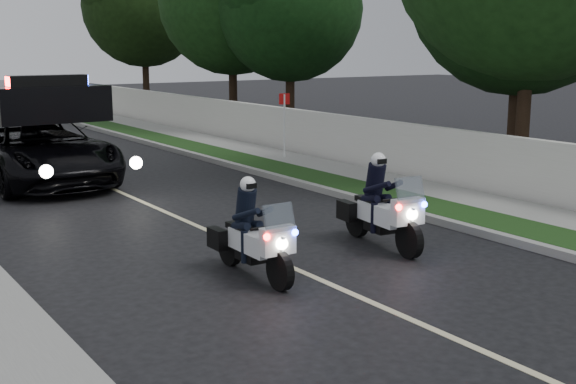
% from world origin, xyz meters
% --- Properties ---
extents(ground, '(120.00, 120.00, 0.00)m').
position_xyz_m(ground, '(0.00, 0.00, 0.00)').
color(ground, black).
rests_on(ground, ground).
extents(curb_right, '(0.20, 60.00, 0.15)m').
position_xyz_m(curb_right, '(4.10, 10.00, 0.07)').
color(curb_right, gray).
rests_on(curb_right, ground).
extents(grass_verge, '(1.20, 60.00, 0.16)m').
position_xyz_m(grass_verge, '(4.80, 10.00, 0.08)').
color(grass_verge, '#193814').
rests_on(grass_verge, ground).
extents(sidewalk_right, '(1.40, 60.00, 0.16)m').
position_xyz_m(sidewalk_right, '(6.10, 10.00, 0.08)').
color(sidewalk_right, gray).
rests_on(sidewalk_right, ground).
extents(property_wall, '(0.22, 60.00, 1.50)m').
position_xyz_m(property_wall, '(7.10, 10.00, 0.75)').
color(property_wall, beige).
rests_on(property_wall, ground).
extents(lane_marking, '(0.12, 50.00, 0.01)m').
position_xyz_m(lane_marking, '(0.00, 10.00, 0.00)').
color(lane_marking, '#BFB78C').
rests_on(lane_marking, ground).
extents(police_moto_left, '(0.67, 1.85, 1.57)m').
position_xyz_m(police_moto_left, '(-0.76, 3.52, 0.00)').
color(police_moto_left, silver).
rests_on(police_moto_left, ground).
extents(police_moto_right, '(0.92, 2.05, 1.68)m').
position_xyz_m(police_moto_right, '(2.04, 3.76, 0.00)').
color(police_moto_right, silver).
rests_on(police_moto_right, ground).
extents(police_suv, '(3.04, 6.29, 3.02)m').
position_xyz_m(police_suv, '(-1.26, 13.46, 0.00)').
color(police_suv, black).
rests_on(police_suv, ground).
extents(sign_post, '(0.43, 0.43, 2.17)m').
position_xyz_m(sign_post, '(6.00, 12.84, 0.00)').
color(sign_post, red).
rests_on(sign_post, ground).
extents(tree_right_a, '(7.55, 7.55, 10.16)m').
position_xyz_m(tree_right_a, '(9.81, 7.28, 0.00)').
color(tree_right_a, black).
rests_on(tree_right_a, ground).
extents(tree_right_b, '(7.66, 7.66, 11.96)m').
position_xyz_m(tree_right_b, '(9.25, 6.56, 0.00)').
color(tree_right_b, '#1C4416').
rests_on(tree_right_b, ground).
extents(tree_right_c, '(5.86, 5.86, 9.61)m').
position_xyz_m(tree_right_c, '(10.33, 18.95, 0.00)').
color(tree_right_c, '#113310').
rests_on(tree_right_c, ground).
extents(tree_right_d, '(7.50, 7.50, 10.44)m').
position_xyz_m(tree_right_d, '(9.56, 22.23, 0.00)').
color(tree_right_d, '#1A4015').
rests_on(tree_right_d, ground).
extents(tree_right_e, '(7.77, 7.77, 10.89)m').
position_xyz_m(tree_right_e, '(9.84, 32.36, 0.00)').
color(tree_right_e, black).
rests_on(tree_right_e, ground).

